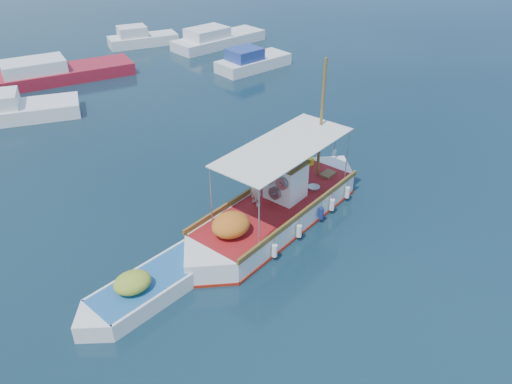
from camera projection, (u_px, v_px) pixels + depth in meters
ground at (266, 227)px, 19.53m from camera, size 160.00×160.00×0.00m
fishing_caique at (276, 210)px, 19.56m from camera, size 9.62×4.70×6.12m
dinghy at (152, 287)px, 16.22m from camera, size 5.64×2.57×1.42m
bg_boat_nw at (10, 111)px, 28.16m from camera, size 7.42×4.20×1.80m
bg_boat_n at (54, 74)px, 33.61m from camera, size 9.99×3.65×1.80m
bg_boat_ne at (252, 62)px, 35.78m from camera, size 5.74×2.84×1.80m
bg_boat_e at (217, 40)px, 40.88m from camera, size 8.30×3.74×1.80m
bg_boat_far_n at (141, 39)px, 41.00m from camera, size 5.76×2.85×1.80m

